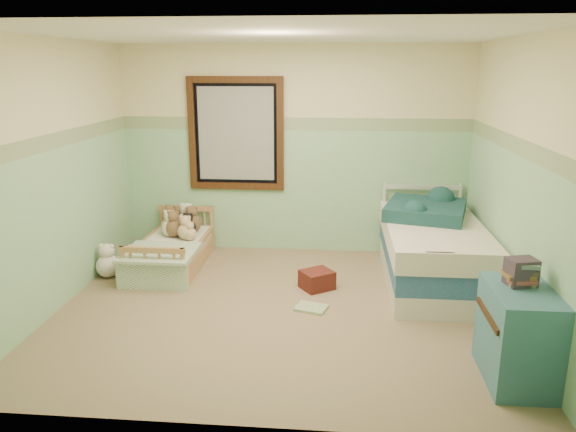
# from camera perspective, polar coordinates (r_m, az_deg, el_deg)

# --- Properties ---
(floor) EXTENTS (4.20, 3.60, 0.02)m
(floor) POSITION_cam_1_polar(r_m,az_deg,el_deg) (5.37, -0.98, -9.62)
(floor) COLOR #7B654F
(floor) RESTS_ON ground
(ceiling) EXTENTS (4.20, 3.60, 0.02)m
(ceiling) POSITION_cam_1_polar(r_m,az_deg,el_deg) (4.88, -1.12, 18.34)
(ceiling) COLOR white
(ceiling) RESTS_ON wall_back
(wall_back) EXTENTS (4.20, 0.04, 2.50)m
(wall_back) POSITION_cam_1_polar(r_m,az_deg,el_deg) (6.73, 0.60, 6.74)
(wall_back) COLOR beige
(wall_back) RESTS_ON floor
(wall_front) EXTENTS (4.20, 0.04, 2.50)m
(wall_front) POSITION_cam_1_polar(r_m,az_deg,el_deg) (3.24, -4.46, -2.71)
(wall_front) COLOR beige
(wall_front) RESTS_ON floor
(wall_left) EXTENTS (0.04, 3.60, 2.50)m
(wall_left) POSITION_cam_1_polar(r_m,az_deg,el_deg) (5.60, -23.00, 3.77)
(wall_left) COLOR beige
(wall_left) RESTS_ON floor
(wall_right) EXTENTS (0.04, 3.60, 2.50)m
(wall_right) POSITION_cam_1_polar(r_m,az_deg,el_deg) (5.19, 22.73, 2.98)
(wall_right) COLOR beige
(wall_right) RESTS_ON floor
(wainscot_mint) EXTENTS (4.20, 0.01, 1.50)m
(wainscot_mint) POSITION_cam_1_polar(r_m,az_deg,el_deg) (6.81, 0.58, 2.56)
(wainscot_mint) COLOR #8ABB92
(wainscot_mint) RESTS_ON floor
(border_strip) EXTENTS (4.20, 0.01, 0.15)m
(border_strip) POSITION_cam_1_polar(r_m,az_deg,el_deg) (6.68, 0.60, 9.48)
(border_strip) COLOR #425F42
(border_strip) RESTS_ON wall_back
(window_frame) EXTENTS (1.16, 0.06, 1.36)m
(window_frame) POSITION_cam_1_polar(r_m,az_deg,el_deg) (6.76, -5.41, 8.42)
(window_frame) COLOR black
(window_frame) RESTS_ON wall_back
(window_blinds) EXTENTS (0.92, 0.01, 1.12)m
(window_blinds) POSITION_cam_1_polar(r_m,az_deg,el_deg) (6.77, -5.39, 8.43)
(window_blinds) COLOR #B2B3AD
(window_blinds) RESTS_ON window_frame
(toddler_bed_frame) EXTENTS (0.70, 1.40, 0.18)m
(toddler_bed_frame) POSITION_cam_1_polar(r_m,az_deg,el_deg) (6.55, -11.85, -4.32)
(toddler_bed_frame) COLOR olive
(toddler_bed_frame) RESTS_ON floor
(toddler_mattress) EXTENTS (0.64, 1.34, 0.12)m
(toddler_mattress) POSITION_cam_1_polar(r_m,az_deg,el_deg) (6.50, -11.92, -3.07)
(toddler_mattress) COLOR white
(toddler_mattress) RESTS_ON toddler_bed_frame
(patchwork_quilt) EXTENTS (0.76, 0.70, 0.03)m
(patchwork_quilt) POSITION_cam_1_polar(r_m,az_deg,el_deg) (6.08, -13.13, -3.68)
(patchwork_quilt) COLOR #669EC3
(patchwork_quilt) RESTS_ON toddler_mattress
(plush_bed_brown) EXTENTS (0.20, 0.20, 0.20)m
(plush_bed_brown) POSITION_cam_1_polar(r_m,az_deg,el_deg) (6.95, -11.99, -0.48)
(plush_bed_brown) COLOR brown
(plush_bed_brown) RESTS_ON toddler_mattress
(plush_bed_white) EXTENTS (0.22, 0.22, 0.22)m
(plush_bed_white) POSITION_cam_1_polar(r_m,az_deg,el_deg) (6.89, -10.41, -0.44)
(plush_bed_white) COLOR silver
(plush_bed_white) RESTS_ON toddler_mattress
(plush_bed_tan) EXTENTS (0.20, 0.20, 0.20)m
(plush_bed_tan) POSITION_cam_1_polar(r_m,az_deg,el_deg) (6.74, -12.12, -1.00)
(plush_bed_tan) COLOR #D7B68B
(plush_bed_tan) RESTS_ON toddler_mattress
(plush_bed_dark) EXTENTS (0.18, 0.18, 0.18)m
(plush_bed_dark) POSITION_cam_1_polar(r_m,az_deg,el_deg) (6.68, -10.23, -1.15)
(plush_bed_dark) COLOR black
(plush_bed_dark) RESTS_ON toddler_mattress
(plush_floor_cream) EXTENTS (0.26, 0.26, 0.26)m
(plush_floor_cream) POSITION_cam_1_polar(r_m,az_deg,el_deg) (6.39, -18.08, -4.91)
(plush_floor_cream) COLOR white
(plush_floor_cream) RESTS_ON floor
(plush_floor_tan) EXTENTS (0.27, 0.27, 0.27)m
(plush_floor_tan) POSITION_cam_1_polar(r_m,az_deg,el_deg) (6.22, -15.33, -5.17)
(plush_floor_tan) COLOR #D7B68B
(plush_floor_tan) RESTS_ON floor
(twin_bed_frame) EXTENTS (0.95, 1.89, 0.22)m
(twin_bed_frame) POSITION_cam_1_polar(r_m,az_deg,el_deg) (6.11, 14.52, -5.73)
(twin_bed_frame) COLOR silver
(twin_bed_frame) RESTS_ON floor
(twin_boxspring) EXTENTS (0.95, 1.89, 0.22)m
(twin_boxspring) POSITION_cam_1_polar(r_m,az_deg,el_deg) (6.04, 14.66, -3.78)
(twin_boxspring) COLOR navy
(twin_boxspring) RESTS_ON twin_bed_frame
(twin_mattress) EXTENTS (0.98, 1.93, 0.22)m
(twin_mattress) POSITION_cam_1_polar(r_m,az_deg,el_deg) (5.97, 14.80, -1.78)
(twin_mattress) COLOR beige
(twin_mattress) RESTS_ON twin_boxspring
(teal_blanket) EXTENTS (1.00, 1.03, 0.14)m
(teal_blanket) POSITION_cam_1_polar(r_m,az_deg,el_deg) (6.20, 14.01, 0.63)
(teal_blanket) COLOR #183B3C
(teal_blanket) RESTS_ON twin_mattress
(dresser) EXTENTS (0.44, 0.71, 0.71)m
(dresser) POSITION_cam_1_polar(r_m,az_deg,el_deg) (4.43, 22.65, -11.27)
(dresser) COLOR #3C6E71
(dresser) RESTS_ON floor
(book_stack) EXTENTS (0.23, 0.20, 0.20)m
(book_stack) POSITION_cam_1_polar(r_m,az_deg,el_deg) (4.34, 22.93, -5.34)
(book_stack) COLOR #432420
(book_stack) RESTS_ON dresser
(red_pillow) EXTENTS (0.40, 0.39, 0.19)m
(red_pillow) POSITION_cam_1_polar(r_m,az_deg,el_deg) (5.79, 3.00, -6.58)
(red_pillow) COLOR maroon
(red_pillow) RESTS_ON floor
(floor_book) EXTENTS (0.34, 0.29, 0.03)m
(floor_book) POSITION_cam_1_polar(r_m,az_deg,el_deg) (5.35, 2.42, -9.45)
(floor_book) COLOR #F3D94B
(floor_book) RESTS_ON floor
(extra_plush_0) EXTENTS (0.21, 0.21, 0.21)m
(extra_plush_0) POSITION_cam_1_polar(r_m,az_deg,el_deg) (6.64, -12.02, -1.21)
(extra_plush_0) COLOR silver
(extra_plush_0) RESTS_ON toddler_mattress
(extra_plush_1) EXTENTS (0.16, 0.16, 0.16)m
(extra_plush_1) POSITION_cam_1_polar(r_m,az_deg,el_deg) (6.91, -10.59, -0.67)
(extra_plush_1) COLOR #D7B68B
(extra_plush_1) RESTS_ON toddler_mattress
(extra_plush_2) EXTENTS (0.22, 0.22, 0.22)m
(extra_plush_2) POSITION_cam_1_polar(r_m,az_deg,el_deg) (6.61, -11.71, -1.22)
(extra_plush_2) COLOR brown
(extra_plush_2) RESTS_ON toddler_mattress
(extra_plush_3) EXTENTS (0.19, 0.19, 0.19)m
(extra_plush_3) POSITION_cam_1_polar(r_m,az_deg,el_deg) (6.49, -10.49, -1.57)
(extra_plush_3) COLOR #D7B68B
(extra_plush_3) RESTS_ON toddler_mattress
(extra_plush_4) EXTENTS (0.22, 0.22, 0.22)m
(extra_plush_4) POSITION_cam_1_polar(r_m,az_deg,el_deg) (6.77, -9.86, -0.73)
(extra_plush_4) COLOR brown
(extra_plush_4) RESTS_ON toddler_mattress
(extra_plush_5) EXTENTS (0.15, 0.15, 0.15)m
(extra_plush_5) POSITION_cam_1_polar(r_m,az_deg,el_deg) (6.45, -10.08, -1.85)
(extra_plush_5) COLOR #D7B68B
(extra_plush_5) RESTS_ON toddler_mattress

